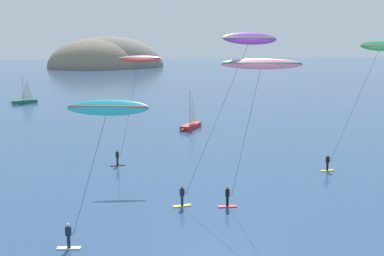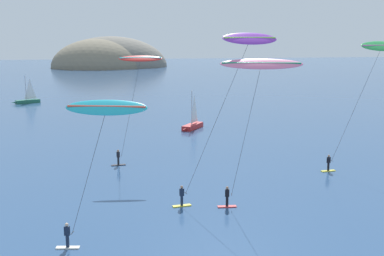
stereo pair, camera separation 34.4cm
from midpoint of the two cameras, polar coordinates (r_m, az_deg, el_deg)
name	(u,v)px [view 2 (the right image)]	position (r m, az deg, el deg)	size (l,w,h in m)	color
headland_island	(107,67)	(230.42, -10.04, 7.13)	(53.68, 46.40, 28.41)	slate
sailboat_near	(192,125)	(71.21, 0.11, 0.39)	(4.25, 5.39, 5.70)	#B22323
sailboat_far	(26,100)	(105.34, -18.95, 3.14)	(5.72, 3.55, 5.70)	#23664C
kitesurfer_green	(378,55)	(52.44, 21.35, 8.06)	(9.02, 2.40, 13.03)	yellow
kitesurfer_red	(138,70)	(49.87, -6.23, 6.83)	(5.57, 1.62, 11.58)	#2D2D33
kitesurfer_purple	(244,52)	(38.98, 6.49, 8.98)	(9.04, 2.53, 13.77)	yellow
kitesurfer_cyan	(103,120)	(29.53, -10.22, 0.92)	(6.07, 2.46, 9.63)	silver
kitesurfer_pink	(258,75)	(36.80, 8.15, 6.26)	(6.28, 2.80, 11.81)	red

